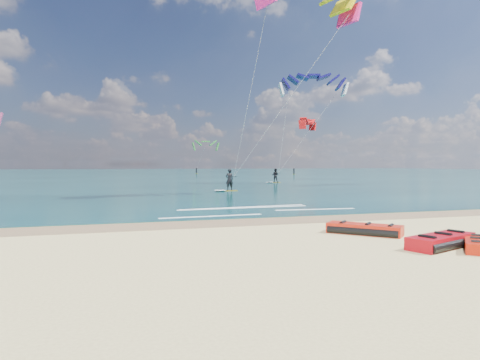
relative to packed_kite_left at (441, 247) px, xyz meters
name	(u,v)px	position (x,y,z in m)	size (l,w,h in m)	color
ground	(157,184)	(-3.49, 43.91, 0.00)	(320.00, 320.00, 0.00)	tan
wet_sand_strip	(251,222)	(-3.49, 6.91, 0.00)	(320.00, 2.40, 0.01)	brown
sea	(131,173)	(-3.49, 107.91, 0.02)	(320.00, 200.00, 0.04)	#082E31
packed_kite_left	(441,247)	(0.00, 0.00, 0.00)	(2.68, 1.20, 0.44)	#AA0912
packed_kite_mid	(364,234)	(-0.78, 2.71, 0.00)	(2.71, 1.14, 0.42)	red
packed_kite_right	(478,250)	(0.73, -0.61, 0.00)	(2.01, 1.00, 0.36)	red
kitesurfer_main	(269,80)	(3.60, 23.30, 9.40)	(12.77, 8.58, 18.37)	gold
kitesurfer_far	(297,117)	(13.84, 40.06, 8.43)	(11.86, 4.81, 15.32)	gold
shoreline_foam	(252,209)	(-2.03, 11.18, 0.04)	(10.56, 4.26, 0.01)	white
distant_kites	(193,150)	(7.30, 76.51, 5.32)	(67.62, 29.87, 12.38)	green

